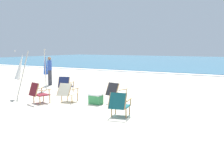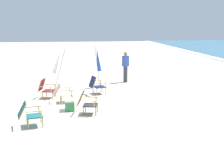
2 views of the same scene
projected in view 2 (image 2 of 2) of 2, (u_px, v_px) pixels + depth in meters
The scene contains 10 objects.
ground_plane at pixel (62, 104), 12.20m from camera, with size 80.00×80.00×0.00m, color beige.
beach_chair_front_right at pixel (29, 113), 9.54m from camera, with size 0.71×0.85×0.79m.
beach_chair_back_left at pixel (96, 85), 13.88m from camera, with size 0.74×0.81×0.82m.
beach_chair_front_left at pixel (62, 92), 12.40m from camera, with size 0.66×0.83×0.78m.
beach_chair_back_right at pixel (46, 88), 13.15m from camera, with size 0.73×0.80×0.82m.
beach_chair_mid_center at pixel (86, 102), 10.87m from camera, with size 0.70×0.81×0.80m.
umbrella_furled_white at pixel (58, 62), 14.46m from camera, with size 0.36×0.70×2.05m.
umbrella_furled_blue at pixel (98, 60), 15.10m from camera, with size 0.42×0.44×2.11m.
person_near_chairs at pixel (125, 67), 16.56m from camera, with size 0.36×0.39×1.63m.
cooler_box at pixel (70, 105), 11.38m from camera, with size 0.49×0.35×0.40m.
Camera 2 is at (11.97, 0.41, 3.16)m, focal length 50.00 mm.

